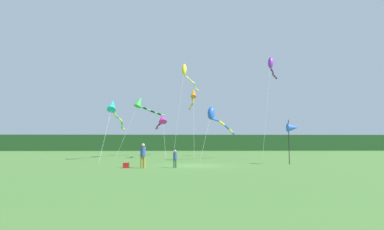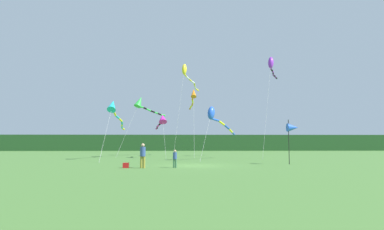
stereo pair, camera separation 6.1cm
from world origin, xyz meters
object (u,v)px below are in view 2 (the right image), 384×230
Objects in this scene: kite_orange at (193,95)px; kite_green at (141,103)px; kite_magenta at (162,119)px; kite_purple at (271,65)px; cooler_box at (126,165)px; kite_blue at (215,117)px; kite_yellow at (186,73)px; person_child at (175,158)px; person_adult at (143,154)px; kite_cyan at (114,109)px; banner_flag_pole at (293,128)px.

kite_green is (-6.50, -2.34, -1.31)m from kite_orange.
kite_purple is (13.45, 2.58, 7.09)m from kite_magenta.
cooler_box is 12.80m from kite_blue.
kite_orange reaches higher than cooler_box.
kite_yellow is at bearing 135.10° from kite_orange.
person_child is 0.16× the size of kite_blue.
person_child is (2.22, 0.23, -0.25)m from person_adult.
kite_yellow reaches higher than person_adult.
kite_blue is at bearing -9.79° from kite_cyan.
kite_orange reaches higher than kite_cyan.
kite_purple is at bearing -0.78° from kite_green.
kite_green is 0.62× the size of kite_yellow.
kite_blue is at bearing -40.01° from kite_magenta.
kite_orange is at bearing 100.49° from kite_blue.
kite_yellow is 0.98× the size of kite_purple.
person_adult is 0.21× the size of kite_blue.
kite_magenta is 0.52× the size of kite_cyan.
banner_flag_pole is at bearing -63.96° from kite_yellow.
kite_yellow is at bearing 161.87° from kite_purple.
kite_yellow is at bearing 30.20° from kite_green.
cooler_box is at bearing -102.54° from kite_yellow.
kite_purple reaches higher than kite_yellow.
cooler_box is at bearing 179.40° from person_child.
kite_yellow reaches higher than person_child.
kite_green reaches higher than kite_cyan.
person_child is at bearing -111.66° from kite_blue.
kite_orange is 10.65m from kite_purple.
kite_purple is (15.14, 16.94, 11.32)m from cooler_box.
person_adult is 23.28m from kite_yellow.
kite_yellow is at bearing 86.85° from person_child.
kite_magenta is at bearing -169.12° from kite_purple.
kite_cyan is at bearing 152.93° from banner_flag_pole.
kite_orange is at bearing 53.88° from kite_magenta.
banner_flag_pole is 0.45× the size of kite_blue.
kite_blue is (6.08, 9.94, 3.40)m from person_adult.
kite_cyan reaches higher than person_adult.
person_child is 14.96m from kite_magenta.
kite_purple is (11.73, 16.98, 10.79)m from person_child.
kite_magenta is 5.76m from kite_cyan.
kite_orange is (3.76, 5.15, 3.50)m from kite_magenta.
kite_blue is 10.61m from kite_orange.
kite_yellow is at bearing 64.82° from kite_magenta.
kite_green reaches higher than person_child.
kite_cyan is 20.13m from kite_purple.
kite_blue is 0.82× the size of kite_orange.
kite_blue is (7.27, 9.68, 4.17)m from cooler_box.
kite_yellow is (4.54, 20.42, 10.94)m from cooler_box.
kite_orange is at bearing 19.84° from kite_green.
kite_magenta is 9.48m from kite_yellow.
kite_purple is at bearing 50.98° from person_adult.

